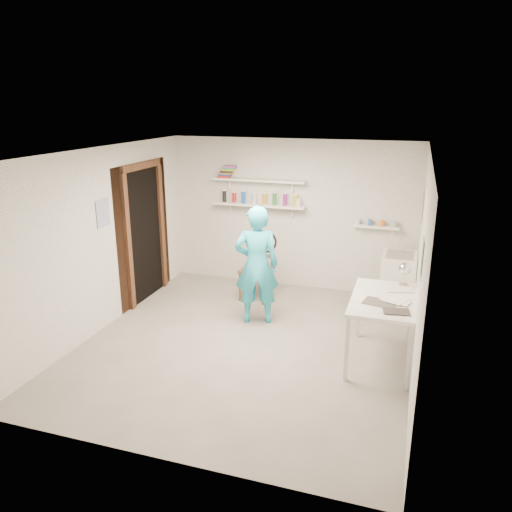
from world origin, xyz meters
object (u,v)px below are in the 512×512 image
(man, at_px, (257,265))
(wooden_chair, at_px, (256,270))
(belfast_sink, at_px, (399,265))
(work_table, at_px, (381,330))
(wall_clock, at_px, (266,242))
(desk_lamp, at_px, (405,269))

(man, distance_m, wooden_chair, 0.90)
(wooden_chair, bearing_deg, belfast_sink, 10.62)
(belfast_sink, xyz_separation_m, work_table, (-0.11, -1.63, -0.30))
(man, bearing_deg, wall_clock, -126.24)
(belfast_sink, relative_size, work_table, 0.50)
(belfast_sink, height_order, work_table, belfast_sink)
(man, distance_m, work_table, 1.88)
(wall_clock, xyz_separation_m, work_table, (1.66, -0.83, -0.70))
(belfast_sink, height_order, wooden_chair, wooden_chair)
(wall_clock, height_order, desk_lamp, wall_clock)
(belfast_sink, xyz_separation_m, man, (-1.83, -1.01, 0.12))
(man, distance_m, wall_clock, 0.35)
(wall_clock, distance_m, desk_lamp, 1.89)
(wooden_chair, height_order, work_table, wooden_chair)
(wooden_chair, xyz_separation_m, desk_lamp, (2.18, -0.93, 0.55))
(man, height_order, wooden_chair, man)
(wall_clock, distance_m, work_table, 1.98)
(belfast_sink, bearing_deg, work_table, -93.87)
(wall_clock, distance_m, wooden_chair, 0.91)
(man, relative_size, wall_clock, 5.56)
(work_table, bearing_deg, desk_lamp, 67.58)
(belfast_sink, relative_size, wall_clock, 2.03)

